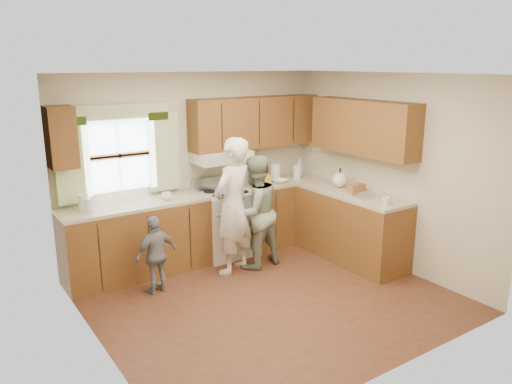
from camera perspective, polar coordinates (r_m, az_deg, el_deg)
room at (r=5.42m, az=1.50°, el=-0.01°), size 3.80×3.80×3.80m
kitchen_fixtures at (r=6.72m, az=0.40°, el=-0.75°), size 3.80×2.25×2.15m
stove at (r=6.95m, az=-3.42°, el=-3.44°), size 0.76×0.67×1.07m
woman_left at (r=6.23m, az=-2.67°, el=-1.68°), size 0.75×0.63×1.74m
woman_right at (r=6.44m, az=-0.15°, el=-2.32°), size 0.77×0.63×1.48m
child at (r=5.92m, az=-11.35°, el=-7.03°), size 0.58×0.34×0.93m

